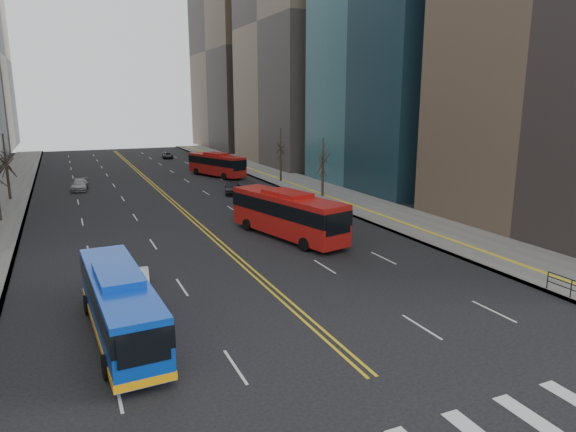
{
  "coord_description": "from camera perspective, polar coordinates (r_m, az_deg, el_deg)",
  "views": [
    {
      "loc": [
        -10.43,
        -10.37,
        10.68
      ],
      "look_at": [
        0.35,
        14.08,
        4.62
      ],
      "focal_mm": 32.0,
      "sensor_mm": 36.0,
      "label": 1
    }
  ],
  "objects": [
    {
      "name": "sidewalk_right",
      "position": [
        62.92,
        2.95,
        3.06
      ],
      "size": [
        7.0,
        130.0,
        0.15
      ],
      "primitive_type": "cube",
      "color": "slate",
      "rests_on": "ground"
    },
    {
      "name": "centerline",
      "position": [
        67.05,
        -14.55,
        3.21
      ],
      "size": [
        0.55,
        100.0,
        0.01
      ],
      "color": "gold",
      "rests_on": "ground"
    },
    {
      "name": "office_towers",
      "position": [
        80.68,
        -17.19,
        21.69
      ],
      "size": [
        83.0,
        134.0,
        58.0
      ],
      "color": "gray",
      "rests_on": "ground"
    },
    {
      "name": "street_trees",
      "position": [
        45.41,
        -19.55,
        4.7
      ],
      "size": [
        35.2,
        47.2,
        7.6
      ],
      "color": "#2E241C",
      "rests_on": "ground"
    },
    {
      "name": "blue_bus",
      "position": [
        24.82,
        -18.18,
        -9.15
      ],
      "size": [
        2.97,
        11.0,
        3.2
      ],
      "color": "#0C3CB8",
      "rests_on": "ground"
    },
    {
      "name": "red_bus_near",
      "position": [
        40.34,
        -0.09,
        0.45
      ],
      "size": [
        5.46,
        12.08,
        3.72
      ],
      "color": "red",
      "rests_on": "ground"
    },
    {
      "name": "red_bus_far",
      "position": [
        73.84,
        -7.95,
        5.82
      ],
      "size": [
        5.86,
        10.84,
        3.38
      ],
      "color": "red",
      "rests_on": "ground"
    },
    {
      "name": "car_white",
      "position": [
        30.38,
        -16.43,
        -7.07
      ],
      "size": [
        1.77,
        3.99,
        1.27
      ],
      "primitive_type": "imported",
      "rotation": [
        0.0,
        0.0,
        -0.11
      ],
      "color": "silver",
      "rests_on": "ground"
    },
    {
      "name": "car_dark_mid",
      "position": [
        60.04,
        -6.16,
        3.19
      ],
      "size": [
        2.97,
        4.79,
        1.52
      ],
      "primitive_type": "imported",
      "rotation": [
        0.0,
        0.0,
        -0.28
      ],
      "color": "black",
      "rests_on": "ground"
    },
    {
      "name": "car_silver",
      "position": [
        66.81,
        -22.15,
        3.19
      ],
      "size": [
        2.41,
        4.65,
        1.29
      ],
      "primitive_type": "imported",
      "rotation": [
        0.0,
        0.0,
        -0.14
      ],
      "color": "gray",
      "rests_on": "ground"
    },
    {
      "name": "car_dark_far",
      "position": [
        98.89,
        -13.23,
        6.55
      ],
      "size": [
        2.13,
        4.01,
        1.07
      ],
      "primitive_type": "imported",
      "rotation": [
        0.0,
        0.0,
        -0.09
      ],
      "color": "black",
      "rests_on": "ground"
    }
  ]
}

